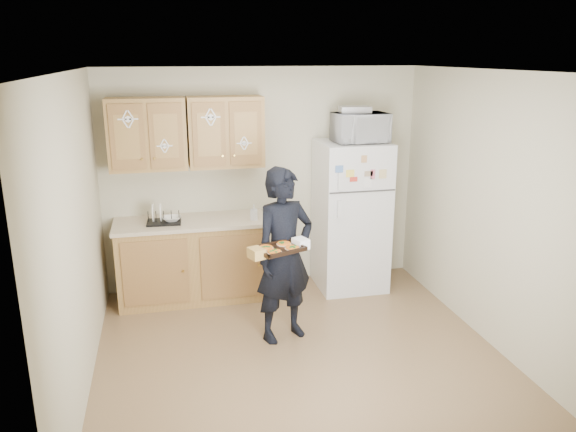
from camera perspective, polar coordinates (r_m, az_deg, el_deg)
The scene contains 23 objects.
floor at distance 5.25m, azimuth 1.19°, elevation -13.90°, with size 3.60×3.60×0.00m, color brown.
ceiling at distance 4.55m, azimuth 1.38°, elevation 14.52°, with size 3.60×3.60×0.00m, color beige.
wall_back at distance 6.46m, azimuth -2.59°, elevation 3.79°, with size 3.60×0.04×2.50m, color #BFB89B.
wall_front at distance 3.15m, azimuth 9.34°, elevation -10.03°, with size 3.60×0.04×2.50m, color #BFB89B.
wall_left at distance 4.67m, azimuth -20.69°, elevation -2.10°, with size 0.04×3.60×2.50m, color #BFB89B.
wall_right at distance 5.46m, azimuth 19.95°, elevation 0.52°, with size 0.04×3.60×2.50m, color #BFB89B.
refrigerator at distance 6.44m, azimuth 6.39°, elevation 0.01°, with size 0.75×0.70×1.70m, color silver.
base_cabinet at distance 6.29m, azimuth -9.63°, elevation -4.55°, with size 1.60×0.60×0.86m, color olive.
countertop at distance 6.15m, azimuth -9.83°, elevation -0.63°, with size 1.64×0.64×0.04m, color beige.
upper_cab_left at distance 6.08m, azimuth -14.13°, elevation 8.06°, with size 0.80×0.33×0.75m, color olive.
upper_cab_right at distance 6.12m, azimuth -6.36°, elevation 8.49°, with size 0.80×0.33×0.75m, color olive.
cereal_box at distance 7.05m, azimuth 9.56°, elevation -4.60°, with size 0.20×0.07×0.32m, color #EFC054.
person at distance 5.22m, azimuth -0.37°, elevation -4.03°, with size 0.61×0.40×1.66m, color black.
baking_tray at distance 4.88m, azimuth -0.91°, elevation -3.40°, with size 0.40×0.29×0.04m, color black.
pizza_front_left at distance 4.77m, azimuth -1.42°, elevation -3.65°, with size 0.13×0.13×0.02m, color orange.
pizza_front_right at distance 4.87m, azimuth 0.44°, elevation -3.24°, with size 0.13×0.13×0.02m, color orange.
pizza_back_left at distance 4.88m, azimuth -2.26°, elevation -3.21°, with size 0.13×0.13×0.02m, color orange.
pizza_back_right at distance 4.98m, azimuth -0.43°, elevation -2.82°, with size 0.13×0.13×0.02m, color orange.
microwave at distance 6.21m, azimuth 7.34°, elevation 8.89°, with size 0.57×0.39×0.32m, color silver.
foil_pan at distance 6.20m, azimuth 6.80°, elevation 10.69°, with size 0.33×0.23×0.07m, color #A9A8AF.
dish_rack at distance 6.09m, azimuth -12.51°, elevation -0.05°, with size 0.35×0.27×0.14m, color black.
bowl at distance 6.10m, azimuth -11.72°, elevation -0.27°, with size 0.19×0.19×0.05m, color white.
soap_bottle at distance 6.07m, azimuth -3.48°, elevation 0.38°, with size 0.08×0.08×0.17m, color silver.
Camera 1 is at (-1.11, -4.41, 2.63)m, focal length 35.00 mm.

